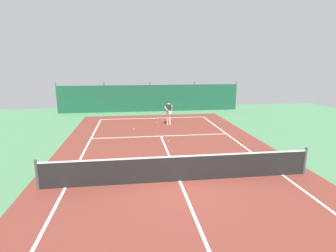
{
  "coord_description": "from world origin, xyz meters",
  "views": [
    {
      "loc": [
        -1.69,
        -9.19,
        4.3
      ],
      "look_at": [
        0.27,
        5.23,
        0.9
      ],
      "focal_mm": 28.8,
      "sensor_mm": 36.0,
      "label": 1
    }
  ],
  "objects_px": {
    "tennis_net": "(180,168)",
    "tennis_ball_near_player": "(134,129)",
    "tennis_player": "(169,111)",
    "parked_car": "(156,98)",
    "tennis_ball_by_sideline": "(168,141)",
    "tennis_ball_midcourt": "(157,122)"
  },
  "relations": [
    {
      "from": "tennis_ball_near_player",
      "to": "parked_car",
      "type": "relative_size",
      "value": 0.02
    },
    {
      "from": "tennis_ball_near_player",
      "to": "parked_car",
      "type": "distance_m",
      "value": 10.28
    },
    {
      "from": "tennis_ball_by_sideline",
      "to": "parked_car",
      "type": "distance_m",
      "value": 13.21
    },
    {
      "from": "tennis_player",
      "to": "tennis_ball_midcourt",
      "type": "bearing_deg",
      "value": -64.11
    },
    {
      "from": "tennis_ball_near_player",
      "to": "parked_car",
      "type": "xyz_separation_m",
      "value": [
        2.39,
        9.97,
        0.81
      ]
    },
    {
      "from": "tennis_net",
      "to": "tennis_player",
      "type": "bearing_deg",
      "value": 84.53
    },
    {
      "from": "tennis_net",
      "to": "parked_car",
      "type": "height_order",
      "value": "parked_car"
    },
    {
      "from": "tennis_net",
      "to": "tennis_ball_near_player",
      "type": "xyz_separation_m",
      "value": [
        -1.58,
        8.4,
        -0.48
      ]
    },
    {
      "from": "tennis_ball_midcourt",
      "to": "parked_car",
      "type": "xyz_separation_m",
      "value": [
        0.7,
        8.12,
        0.81
      ]
    },
    {
      "from": "tennis_net",
      "to": "tennis_ball_by_sideline",
      "type": "distance_m",
      "value": 5.22
    },
    {
      "from": "tennis_player",
      "to": "tennis_ball_near_player",
      "type": "bearing_deg",
      "value": 2.9
    },
    {
      "from": "tennis_ball_near_player",
      "to": "tennis_ball_by_sideline",
      "type": "height_order",
      "value": "same"
    },
    {
      "from": "tennis_net",
      "to": "parked_car",
      "type": "relative_size",
      "value": 2.41
    },
    {
      "from": "tennis_net",
      "to": "tennis_ball_near_player",
      "type": "bearing_deg",
      "value": 100.66
    },
    {
      "from": "tennis_net",
      "to": "parked_car",
      "type": "distance_m",
      "value": 18.39
    },
    {
      "from": "tennis_ball_near_player",
      "to": "tennis_ball_by_sideline",
      "type": "relative_size",
      "value": 1.0
    },
    {
      "from": "tennis_player",
      "to": "tennis_ball_midcourt",
      "type": "height_order",
      "value": "tennis_player"
    },
    {
      "from": "tennis_ball_near_player",
      "to": "tennis_ball_midcourt",
      "type": "relative_size",
      "value": 1.0
    },
    {
      "from": "tennis_player",
      "to": "tennis_ball_midcourt",
      "type": "xyz_separation_m",
      "value": [
        -0.8,
        0.75,
        -0.93
      ]
    },
    {
      "from": "parked_car",
      "to": "tennis_ball_midcourt",
      "type": "bearing_deg",
      "value": 84.94
    },
    {
      "from": "tennis_net",
      "to": "tennis_ball_near_player",
      "type": "distance_m",
      "value": 8.56
    },
    {
      "from": "tennis_ball_near_player",
      "to": "parked_car",
      "type": "height_order",
      "value": "parked_car"
    }
  ]
}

